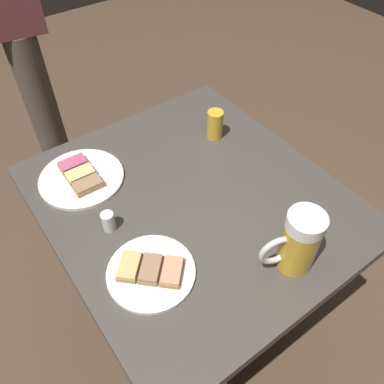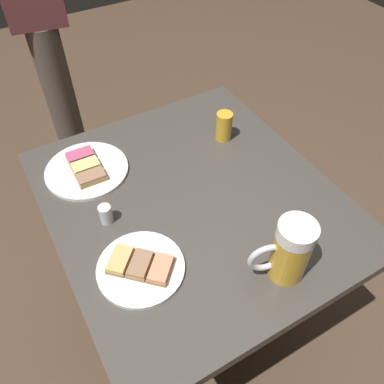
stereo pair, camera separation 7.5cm
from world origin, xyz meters
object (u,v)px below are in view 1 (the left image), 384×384
at_px(plate_far, 81,177).
at_px(beer_glass_small, 215,124).
at_px(plate_near, 151,271).
at_px(salt_shaker, 108,221).
at_px(patron_standing, 7,8).
at_px(beer_mug, 298,242).

distance_m(plate_far, beer_glass_small, 0.43).
bearing_deg(plate_far, plate_near, -90.44).
bearing_deg(plate_far, salt_shaker, -94.97).
xyz_separation_m(beer_glass_small, patron_standing, (-0.34, 0.68, 0.21)).
xyz_separation_m(plate_far, patron_standing, (0.08, 0.61, 0.24)).
bearing_deg(beer_mug, plate_near, 149.04).
bearing_deg(beer_mug, beer_glass_small, 73.14).
bearing_deg(salt_shaker, beer_glass_small, 16.47).
bearing_deg(plate_far, beer_mug, -62.82).
xyz_separation_m(plate_near, plate_far, (0.00, 0.37, -0.00)).
xyz_separation_m(beer_mug, salt_shaker, (-0.29, 0.34, -0.06)).
xyz_separation_m(plate_near, beer_mug, (0.28, -0.17, 0.07)).
distance_m(plate_near, beer_glass_small, 0.52).
distance_m(plate_near, plate_far, 0.37).
relative_size(plate_near, plate_far, 0.86).
bearing_deg(beer_glass_small, plate_far, 170.50).
height_order(plate_far, patron_standing, patron_standing).
distance_m(beer_glass_small, salt_shaker, 0.46).
relative_size(beer_glass_small, salt_shaker, 1.71).
relative_size(plate_near, salt_shaker, 3.82).
distance_m(plate_near, salt_shaker, 0.17).
distance_m(beer_mug, patron_standing, 1.18).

